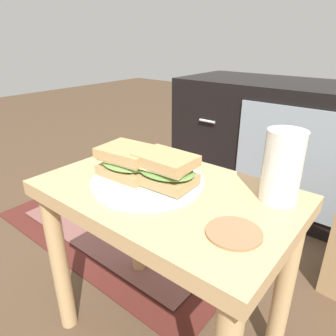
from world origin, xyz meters
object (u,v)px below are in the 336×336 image
at_px(tv_cabinet, 279,144).
at_px(coaster, 234,233).
at_px(sandwich_front, 128,161).
at_px(beer_glass, 282,167).
at_px(plate, 148,181).
at_px(sandwich_back, 167,170).

distance_m(tv_cabinet, coaster, 1.06).
relative_size(sandwich_front, beer_glass, 0.95).
height_order(tv_cabinet, plate, tv_cabinet).
xyz_separation_m(tv_cabinet, beer_glass, (0.29, -0.84, 0.24)).
xyz_separation_m(sandwich_front, coaster, (0.30, -0.04, -0.04)).
relative_size(plate, sandwich_back, 1.85).
height_order(plate, sandwich_back, sandwich_back).
bearing_deg(beer_glass, coaster, -94.54).
height_order(sandwich_back, coaster, sandwich_back).
bearing_deg(tv_cabinet, coaster, -74.55).
bearing_deg(beer_glass, tv_cabinet, 109.02).
xyz_separation_m(sandwich_front, sandwich_back, (0.10, 0.01, 0.00)).
height_order(tv_cabinet, coaster, tv_cabinet).
distance_m(sandwich_back, coaster, 0.20).
distance_m(sandwich_front, coaster, 0.30).
bearing_deg(beer_glass, sandwich_back, -152.64).
relative_size(plate, coaster, 2.65).
bearing_deg(coaster, sandwich_back, 163.56).
bearing_deg(plate, tv_cabinet, 92.05).
height_order(beer_glass, coaster, beer_glass).
bearing_deg(sandwich_front, tv_cabinet, 88.91).
xyz_separation_m(sandwich_back, beer_glass, (0.20, 0.11, 0.03)).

